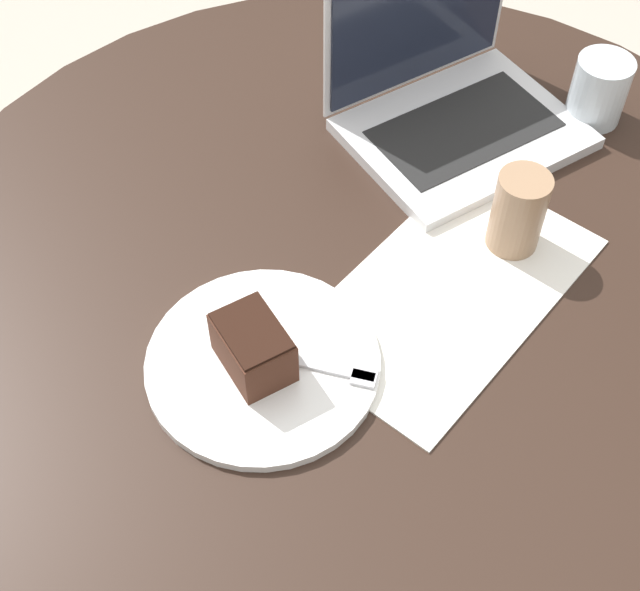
# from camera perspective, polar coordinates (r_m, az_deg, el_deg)

# --- Properties ---
(ground_plane) EXTENTS (12.00, 12.00, 0.00)m
(ground_plane) POSITION_cam_1_polar(r_m,az_deg,el_deg) (1.73, 2.22, -13.95)
(ground_plane) COLOR #B7AD9E
(dining_table) EXTENTS (1.21, 1.21, 0.73)m
(dining_table) POSITION_cam_1_polar(r_m,az_deg,el_deg) (1.19, 3.13, -1.72)
(dining_table) COLOR black
(dining_table) RESTS_ON ground_plane
(paper_document) EXTENTS (0.43, 0.30, 0.00)m
(paper_document) POSITION_cam_1_polar(r_m,az_deg,el_deg) (1.09, 8.28, 0.29)
(paper_document) COLOR white
(paper_document) RESTS_ON dining_table
(plate) EXTENTS (0.27, 0.27, 0.01)m
(plate) POSITION_cam_1_polar(r_m,az_deg,el_deg) (1.02, -3.68, -4.35)
(plate) COLOR white
(plate) RESTS_ON dining_table
(cake_slice) EXTENTS (0.07, 0.10, 0.07)m
(cake_slice) POSITION_cam_1_polar(r_m,az_deg,el_deg) (0.98, -4.30, -3.31)
(cake_slice) COLOR #472619
(cake_slice) RESTS_ON plate
(fork) EXTENTS (0.12, 0.15, 0.00)m
(fork) POSITION_cam_1_polar(r_m,az_deg,el_deg) (1.00, -0.14, -4.53)
(fork) COLOR silver
(fork) RESTS_ON plate
(coffee_glass) EXTENTS (0.07, 0.07, 0.11)m
(coffee_glass) POSITION_cam_1_polar(r_m,az_deg,el_deg) (1.12, 12.56, 5.21)
(coffee_glass) COLOR #997556
(coffee_glass) RESTS_ON dining_table
(water_glass) EXTENTS (0.08, 0.08, 0.10)m
(water_glass) POSITION_cam_1_polar(r_m,az_deg,el_deg) (1.33, 17.42, 12.44)
(water_glass) COLOR silver
(water_glass) RESTS_ON dining_table
(laptop) EXTENTS (0.33, 0.27, 0.23)m
(laptop) POSITION_cam_1_polar(r_m,az_deg,el_deg) (1.28, 8.46, 12.01)
(laptop) COLOR silver
(laptop) RESTS_ON dining_table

